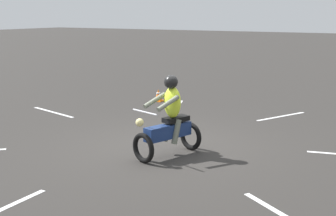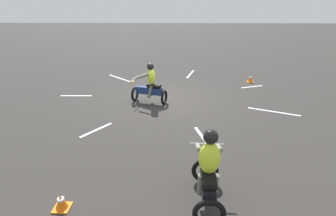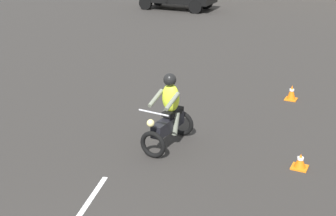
{
  "view_description": "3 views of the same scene",
  "coord_description": "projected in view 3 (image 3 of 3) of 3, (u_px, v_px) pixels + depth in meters",
  "views": [
    {
      "loc": [
        8.45,
        5.05,
        2.88
      ],
      "look_at": [
        0.58,
        0.4,
        1.0
      ],
      "focal_mm": 50.0,
      "sensor_mm": 36.0,
      "label": 1
    },
    {
      "loc": [
        -0.51,
        10.59,
        3.68
      ],
      "look_at": [
        -0.28,
        3.35,
        0.9
      ],
      "focal_mm": 28.0,
      "sensor_mm": 36.0,
      "label": 2
    },
    {
      "loc": [
        3.06,
        -2.09,
        4.58
      ],
      "look_at": [
        -1.15,
        6.3,
        0.9
      ],
      "focal_mm": 50.0,
      "sensor_mm": 36.0,
      "label": 3
    }
  ],
  "objects": [
    {
      "name": "motorcycle_rider_background",
      "position": [
        169.0,
        115.0,
        10.17
      ],
      "size": [
        0.71,
        1.53,
        1.66
      ],
      "rotation": [
        0.0,
        0.0,
        3.1
      ],
      "color": "black",
      "rests_on": "ground"
    },
    {
      "name": "traffic_cone_near_right",
      "position": [
        300.0,
        161.0,
        9.4
      ],
      "size": [
        0.32,
        0.32,
        0.32
      ],
      "color": "orange",
      "rests_on": "ground"
    },
    {
      "name": "traffic_cone_mid_center",
      "position": [
        292.0,
        93.0,
        13.08
      ],
      "size": [
        0.32,
        0.32,
        0.43
      ],
      "color": "orange",
      "rests_on": "ground"
    },
    {
      "name": "lane_stripe_n",
      "position": [
        89.0,
        202.0,
        8.29
      ],
      "size": [
        0.54,
        1.75,
        0.01
      ],
      "primitive_type": "cube",
      "rotation": [
        0.0,
        0.0,
        3.39
      ],
      "color": "silver",
      "rests_on": "ground"
    }
  ]
}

